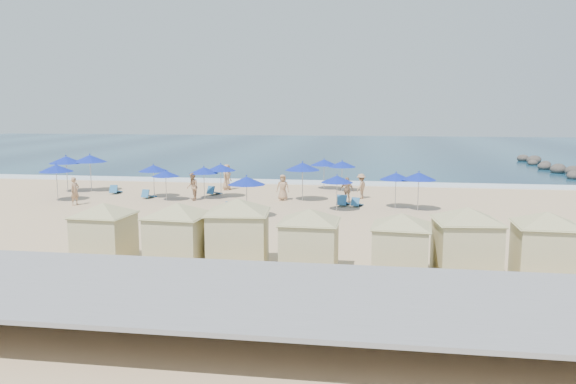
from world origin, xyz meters
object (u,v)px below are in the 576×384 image
object	(u,v)px
beachgoer_0	(75,191)
beachgoer_1	(192,187)
umbrella_7	(303,166)
beachgoer_4	(227,177)
cabana_0	(104,225)
trash_bin	(313,241)
cabana_5	(466,233)
umbrella_10	(419,176)
beachgoer_5	(283,187)
umbrella_11	(396,176)
umbrella_2	(153,168)
cabana_2	(238,224)
umbrella_5	(204,170)
umbrella_12	(324,162)
cabana_6	(546,238)
umbrella_6	(247,181)
umbrella_13	(66,160)
beachgoer_2	(347,190)
beachgoer_3	(361,186)
umbrella_0	(90,158)
umbrella_3	(166,174)
umbrella_4	(221,167)
umbrella_9	(342,164)
cabana_3	(309,233)
umbrella_8	(337,179)
umbrella_1	(56,168)
rock_jetty	(563,170)
cabana_4	(401,238)
cabana_1	(178,227)

from	to	relation	value
beachgoer_0	beachgoer_1	xyz separation A→B (m)	(6.56, 2.86, 0.03)
umbrella_7	beachgoer_4	xyz separation A→B (m)	(-6.10, 4.10, -1.29)
cabana_0	beachgoer_1	world-z (taller)	cabana_0
trash_bin	cabana_5	world-z (taller)	cabana_5
umbrella_10	beachgoer_5	distance (m)	8.82
cabana_5	umbrella_10	xyz separation A→B (m)	(-0.65, 13.28, 0.42)
umbrella_11	umbrella_2	bearing A→B (deg)	173.66
cabana_2	umbrella_5	distance (m)	16.57
beachgoer_4	umbrella_5	bearing A→B (deg)	-171.50
trash_bin	umbrella_12	bearing A→B (deg)	73.53
umbrella_12	beachgoer_4	xyz separation A→B (m)	(-7.00, -1.33, -1.06)
cabana_6	umbrella_6	size ratio (longest dim) A/B	1.82
umbrella_13	beachgoer_1	bearing A→B (deg)	-12.19
cabana_5	beachgoer_2	distance (m)	16.16
cabana_5	beachgoer_3	bearing A→B (deg)	103.26
cabana_6	umbrella_5	xyz separation A→B (m)	(-16.86, 15.45, 0.37)
cabana_5	beachgoer_0	size ratio (longest dim) A/B	2.54
cabana_5	beachgoer_4	size ratio (longest dim) A/B	2.34
umbrella_0	umbrella_12	bearing A→B (deg)	12.14
cabana_0	beachgoer_2	bearing A→B (deg)	61.41
umbrella_5	umbrella_3	bearing A→B (deg)	-154.55
umbrella_4	umbrella_9	bearing A→B (deg)	27.37
umbrella_3	umbrella_11	bearing A→B (deg)	-2.36
umbrella_4	beachgoer_5	world-z (taller)	umbrella_4
cabana_5	beachgoer_5	bearing A→B (deg)	119.88
cabana_3	umbrella_10	size ratio (longest dim) A/B	1.80
umbrella_11	beachgoer_5	distance (m)	7.44
umbrella_4	umbrella_8	size ratio (longest dim) A/B	1.08
umbrella_1	beachgoer_4	bearing A→B (deg)	34.59
rock_jetty	umbrella_3	world-z (taller)	umbrella_3
umbrella_6	beachgoer_2	bearing A→B (deg)	48.53
cabana_0	umbrella_3	distance (m)	14.88
cabana_0	umbrella_1	bearing A→B (deg)	126.75
cabana_0	cabana_5	bearing A→B (deg)	0.52
umbrella_7	umbrella_8	distance (m)	4.08
rock_jetty	trash_bin	size ratio (longest dim) A/B	37.11
beachgoer_0	cabana_3	bearing A→B (deg)	-109.71
rock_jetty	umbrella_10	distance (m)	25.25
cabana_3	cabana_4	world-z (taller)	cabana_3
umbrella_2	beachgoer_5	distance (m)	8.78
umbrella_10	beachgoer_1	bearing A→B (deg)	173.88
cabana_2	beachgoer_5	distance (m)	15.70
umbrella_6	umbrella_9	xyz separation A→B (m)	(4.52, 10.76, -0.07)
umbrella_2	umbrella_9	xyz separation A→B (m)	(12.25, 4.76, -0.00)
rock_jetty	beachgoer_2	world-z (taller)	beachgoer_2
cabana_1	umbrella_11	distance (m)	16.44
umbrella_12	umbrella_13	bearing A→B (deg)	-166.92
rock_jetty	umbrella_11	size ratio (longest dim) A/B	12.02
rock_jetty	trash_bin	distance (m)	36.40
umbrella_6	beachgoer_4	world-z (taller)	umbrella_6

